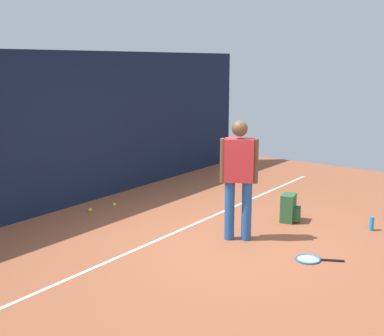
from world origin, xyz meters
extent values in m
plane|color=#9E5638|center=(0.00, 0.00, 0.00)|extent=(12.00, 12.00, 0.00)
cube|color=#141E38|center=(0.00, 3.00, 1.33)|extent=(10.00, 0.10, 2.66)
cube|color=white|center=(0.00, 0.66, 0.00)|extent=(9.00, 0.05, 0.00)
cylinder|color=#2659A5|center=(0.18, -0.13, 0.42)|extent=(0.14, 0.14, 0.85)
cylinder|color=#2659A5|center=(0.30, -0.34, 0.42)|extent=(0.14, 0.14, 0.85)
cube|color=red|center=(0.24, -0.23, 1.15)|extent=(0.39, 0.46, 0.60)
sphere|color=brown|center=(0.24, -0.23, 1.59)|extent=(0.22, 0.22, 0.22)
cylinder|color=brown|center=(0.13, -0.04, 1.14)|extent=(0.09, 0.09, 0.62)
cylinder|color=brown|center=(0.35, -0.42, 1.14)|extent=(0.09, 0.09, 0.62)
cylinder|color=black|center=(0.26, -1.62, 0.01)|extent=(0.17, 0.28, 0.03)
torus|color=#1E72BF|center=(0.12, -1.35, 0.01)|extent=(0.44, 0.44, 0.02)
cylinder|color=#B2B2B2|center=(0.12, -1.35, 0.01)|extent=(0.37, 0.37, 0.00)
cube|color=#2D6038|center=(1.41, -0.45, 0.22)|extent=(0.34, 0.27, 0.44)
cube|color=#23562D|center=(1.44, -0.58, 0.14)|extent=(0.23, 0.13, 0.20)
sphere|color=#CCE033|center=(0.37, 2.36, 0.03)|extent=(0.07, 0.07, 0.07)
sphere|color=#CCE033|center=(-0.10, 2.46, 0.03)|extent=(0.07, 0.07, 0.07)
cylinder|color=#268CD8|center=(1.76, -1.65, 0.11)|extent=(0.07, 0.07, 0.21)
camera|label=1|loc=(-5.57, -3.72, 2.49)|focal=46.74mm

